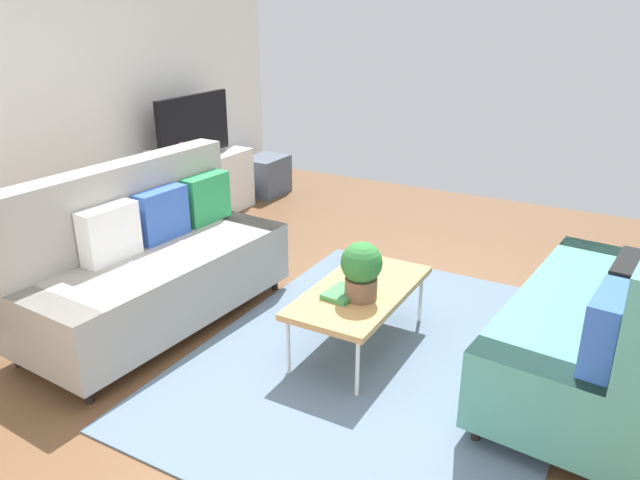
{
  "coord_description": "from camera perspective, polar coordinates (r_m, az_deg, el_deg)",
  "views": [
    {
      "loc": [
        -3.0,
        -1.58,
        2.11
      ],
      "look_at": [
        0.24,
        0.25,
        0.65
      ],
      "focal_mm": 34.07,
      "sensor_mm": 36.0,
      "label": 1
    }
  ],
  "objects": [
    {
      "name": "coffee_table",
      "position": [
        3.87,
        3.8,
        -4.94
      ],
      "size": [
        1.1,
        0.56,
        0.42
      ],
      "color": "#B7844C",
      "rests_on": "ground_plane"
    },
    {
      "name": "storage_trunk",
      "position": [
        7.18,
        -5.11,
        6.05
      ],
      "size": [
        0.52,
        0.4,
        0.44
      ],
      "primitive_type": "cube",
      "color": "#4C5666",
      "rests_on": "ground_plane"
    },
    {
      "name": "ground_plane",
      "position": [
        3.99,
        1.41,
        -10.5
      ],
      "size": [
        7.68,
        7.68,
        0.0
      ],
      "primitive_type": "plane",
      "color": "brown"
    },
    {
      "name": "table_book_0",
      "position": [
        3.76,
        2.14,
        -5.01
      ],
      "size": [
        0.26,
        0.2,
        0.03
      ],
      "primitive_type": "cube",
      "rotation": [
        0.0,
        0.0,
        -0.09
      ],
      "color": "#3F8C4C",
      "rests_on": "coffee_table"
    },
    {
      "name": "tv_console",
      "position": [
        6.37,
        -11.46,
        4.66
      ],
      "size": [
        1.4,
        0.44,
        0.64
      ],
      "primitive_type": "cube",
      "color": "silver",
      "rests_on": "ground_plane"
    },
    {
      "name": "bottle_1",
      "position": [
        6.15,
        -12.26,
        7.94
      ],
      "size": [
        0.05,
        0.05,
        0.18
      ],
      "primitive_type": "cylinder",
      "color": "#262626",
      "rests_on": "tv_console"
    },
    {
      "name": "vase_1",
      "position": [
        6.0,
        -14.76,
        7.29
      ],
      "size": [
        0.13,
        0.13,
        0.16
      ],
      "primitive_type": "cylinder",
      "color": "silver",
      "rests_on": "tv_console"
    },
    {
      "name": "vase_0",
      "position": [
        5.89,
        -15.78,
        7.11
      ],
      "size": [
        0.09,
        0.09,
        0.19
      ],
      "primitive_type": "cylinder",
      "color": "silver",
      "rests_on": "tv_console"
    },
    {
      "name": "tv",
      "position": [
        6.21,
        -11.75,
        10.22
      ],
      "size": [
        1.0,
        0.2,
        0.64
      ],
      "color": "black",
      "rests_on": "tv_console"
    },
    {
      "name": "wall_far",
      "position": [
        5.35,
        -26.62,
        12.13
      ],
      "size": [
        6.4,
        0.12,
        2.9
      ],
      "primitive_type": "cube",
      "color": "white",
      "rests_on": "ground_plane"
    },
    {
      "name": "bottle_0",
      "position": [
        6.07,
        -12.92,
        7.95
      ],
      "size": [
        0.05,
        0.05,
        0.23
      ],
      "primitive_type": "cylinder",
      "color": "purple",
      "rests_on": "tv_console"
    },
    {
      "name": "area_rug",
      "position": [
        3.95,
        6.0,
        -10.88
      ],
      "size": [
        2.9,
        2.2,
        0.01
      ],
      "primitive_type": "cube",
      "color": "slate",
      "rests_on": "ground_plane"
    },
    {
      "name": "couch_beige",
      "position": [
        4.33,
        -15.69,
        -1.93
      ],
      "size": [
        1.95,
        0.96,
        1.1
      ],
      "rotation": [
        0.0,
        0.0,
        3.08
      ],
      "color": "gray",
      "rests_on": "ground_plane"
    },
    {
      "name": "couch_green",
      "position": [
        3.8,
        25.55,
        -6.8
      ],
      "size": [
        1.97,
        1.02,
        1.1
      ],
      "rotation": [
        0.0,
        0.0,
        -0.09
      ],
      "color": "teal",
      "rests_on": "ground_plane"
    },
    {
      "name": "potted_plant",
      "position": [
        3.66,
        3.91,
        -2.73
      ],
      "size": [
        0.25,
        0.25,
        0.36
      ],
      "color": "brown",
      "rests_on": "coffee_table"
    }
  ]
}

